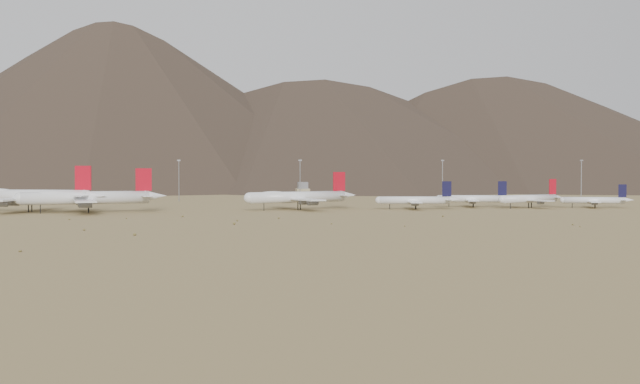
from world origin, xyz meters
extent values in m
plane|color=tan|center=(0.00, 0.00, 0.00)|extent=(3000.00, 3000.00, 0.00)
cylinder|color=white|center=(-119.11, 31.53, 7.69)|extent=(61.39, 28.48, 6.53)
cone|color=white|center=(-86.02, 19.00, 8.18)|extent=(12.72, 9.52, 5.88)
cube|color=white|center=(-120.29, 31.98, 6.71)|extent=(29.97, 57.74, 0.82)
cube|color=white|center=(-90.75, 20.79, 8.34)|extent=(13.11, 22.59, 0.39)
cube|color=red|center=(-91.93, 21.24, 16.74)|extent=(7.89, 3.46, 11.58)
cylinder|color=black|center=(-117.35, 32.61, 2.21)|extent=(0.53, 0.53, 4.42)
cylinder|color=black|center=(-118.50, 29.56, 2.21)|extent=(0.53, 0.53, 4.42)
cylinder|color=slate|center=(-116.19, 42.81, 5.09)|extent=(6.95, 4.99, 2.94)
cylinder|color=slate|center=(-124.39, 21.15, 5.09)|extent=(6.95, 4.99, 2.94)
cylinder|color=slate|center=(-112.49, 52.56, 5.09)|extent=(6.95, 4.99, 2.94)
cylinder|color=slate|center=(-128.08, 11.40, 5.09)|extent=(6.95, 4.99, 2.94)
cylinder|color=white|center=(-90.66, 20.27, 7.25)|extent=(59.88, 14.01, 6.16)
sphere|color=white|center=(-120.19, 16.32, 7.25)|extent=(6.03, 6.03, 6.03)
cone|color=white|center=(-57.58, 24.70, 7.71)|extent=(11.37, 6.92, 5.54)
cube|color=white|center=(-91.84, 20.12, 6.33)|extent=(16.70, 55.41, 0.77)
cube|color=white|center=(-62.31, 24.07, 7.87)|extent=(8.07, 21.29, 0.37)
cube|color=red|center=(-63.49, 23.91, 15.79)|extent=(7.75, 1.58, 10.92)
cylinder|color=black|center=(-111.33, 17.50, 2.09)|extent=(0.40, 0.40, 4.17)
cylinder|color=black|center=(-89.68, 21.96, 2.09)|extent=(0.50, 0.50, 4.17)
cylinder|color=black|center=(-89.27, 18.91, 2.09)|extent=(0.50, 0.50, 4.17)
ellipsoid|color=white|center=(-106.01, 18.22, 8.94)|extent=(19.51, 7.11, 3.69)
cylinder|color=slate|center=(-93.29, 30.94, 4.80)|extent=(6.27, 3.54, 2.77)
cylinder|color=slate|center=(-90.39, 9.29, 4.80)|extent=(6.27, 3.54, 2.77)
cylinder|color=slate|center=(-94.59, 40.69, 4.80)|extent=(6.27, 3.54, 2.77)
cylinder|color=slate|center=(-89.08, -0.46, 4.80)|extent=(6.27, 3.54, 2.77)
cylinder|color=white|center=(13.22, 29.49, 6.52)|extent=(52.49, 22.57, 5.54)
sphere|color=white|center=(-12.12, 20.82, 6.52)|extent=(5.43, 5.43, 5.43)
cone|color=white|center=(41.61, 39.19, 6.93)|extent=(10.74, 7.84, 4.98)
cube|color=white|center=(12.21, 29.14, 5.69)|extent=(24.00, 49.24, 0.69)
cube|color=white|center=(37.56, 37.81, 7.07)|extent=(10.60, 19.22, 0.33)
cube|color=red|center=(36.54, 37.46, 14.20)|extent=(6.75, 2.73, 9.82)
cylinder|color=black|center=(-4.52, 23.42, 1.88)|extent=(0.36, 0.36, 3.75)
cylinder|color=black|center=(13.79, 31.14, 1.88)|extent=(0.45, 0.45, 3.75)
cylinder|color=black|center=(14.68, 28.52, 1.88)|extent=(0.45, 0.45, 3.75)
ellipsoid|color=white|center=(0.04, 24.98, 8.04)|extent=(17.57, 9.48, 3.32)
cylinder|color=slate|center=(9.03, 38.43, 4.32)|extent=(5.88, 4.09, 2.49)
cylinder|color=slate|center=(15.39, 19.84, 4.32)|extent=(5.88, 4.09, 2.49)
cylinder|color=slate|center=(6.17, 46.80, 4.32)|extent=(5.88, 4.09, 2.49)
cylinder|color=slate|center=(18.25, 11.48, 4.32)|extent=(5.88, 4.09, 2.49)
cylinder|color=white|center=(73.12, 22.92, 4.67)|extent=(36.47, 9.53, 3.94)
sphere|color=white|center=(55.19, 25.74, 4.67)|extent=(3.86, 3.86, 3.86)
cone|color=white|center=(93.20, 19.77, 4.96)|extent=(7.01, 4.52, 3.55)
cube|color=white|center=(72.40, 23.04, 4.08)|extent=(10.57, 31.64, 0.49)
cube|color=white|center=(90.33, 20.22, 5.06)|extent=(5.06, 12.19, 0.24)
cube|color=black|center=(89.62, 20.33, 10.53)|extent=(4.72, 1.08, 7.78)
cylinder|color=black|center=(60.57, 24.90, 1.35)|extent=(0.41, 0.41, 2.70)
cylinder|color=black|center=(73.99, 23.79, 1.35)|extent=(0.52, 0.52, 2.70)
cylinder|color=black|center=(73.68, 21.84, 1.35)|extent=(0.52, 0.52, 2.70)
cylinder|color=slate|center=(73.75, 31.64, 3.10)|extent=(3.86, 2.32, 1.77)
cylinder|color=slate|center=(71.05, 14.43, 3.10)|extent=(3.86, 2.32, 1.77)
cylinder|color=white|center=(109.97, 39.33, 4.53)|extent=(35.19, 11.64, 3.83)
sphere|color=white|center=(92.80, 43.29, 4.53)|extent=(3.75, 3.75, 3.75)
cone|color=white|center=(129.19, 34.90, 4.82)|extent=(6.95, 4.78, 3.44)
cube|color=white|center=(109.28, 39.49, 3.96)|extent=(12.28, 30.69, 0.48)
cube|color=white|center=(126.45, 35.53, 4.91)|extent=(5.67, 11.89, 0.23)
cube|color=black|center=(125.76, 35.69, 10.22)|extent=(4.54, 1.36, 7.55)
cylinder|color=black|center=(97.95, 42.10, 1.31)|extent=(0.40, 0.40, 2.62)
cylinder|color=black|center=(110.87, 40.10, 1.31)|extent=(0.50, 0.50, 2.62)
cylinder|color=black|center=(110.44, 38.24, 1.31)|extent=(0.50, 0.50, 2.62)
cylinder|color=slate|center=(111.18, 47.73, 3.01)|extent=(3.82, 2.47, 1.72)
cylinder|color=slate|center=(107.38, 31.25, 3.01)|extent=(3.82, 2.47, 1.72)
cylinder|color=white|center=(136.75, 25.75, 4.90)|extent=(36.91, 18.01, 4.14)
sphere|color=white|center=(119.07, 18.67, 4.90)|extent=(4.05, 4.05, 4.05)
cone|color=white|center=(156.56, 33.69, 5.21)|extent=(7.75, 6.01, 3.72)
cube|color=white|center=(136.05, 25.47, 4.28)|extent=(17.81, 32.58, 0.52)
cube|color=white|center=(153.73, 32.56, 5.31)|extent=(7.80, 12.80, 0.25)
cube|color=red|center=(153.02, 32.27, 11.05)|extent=(4.74, 2.19, 8.17)
cylinder|color=black|center=(124.38, 20.79, 1.42)|extent=(0.44, 0.44, 2.83)
cylinder|color=black|center=(137.08, 27.00, 1.42)|extent=(0.54, 0.54, 2.83)
cylinder|color=black|center=(137.85, 25.08, 1.42)|extent=(0.54, 0.54, 2.83)
cylinder|color=slate|center=(132.65, 33.96, 3.25)|extent=(4.23, 3.15, 1.86)
cylinder|color=slate|center=(139.45, 16.98, 3.25)|extent=(4.23, 3.15, 1.86)
cylinder|color=white|center=(170.74, 20.11, 4.06)|extent=(30.97, 13.55, 3.43)
sphere|color=white|center=(155.81, 25.27, 4.06)|extent=(3.36, 3.36, 3.36)
cone|color=white|center=(187.45, 14.34, 4.32)|extent=(6.38, 4.77, 3.09)
cube|color=white|center=(170.14, 20.32, 3.55)|extent=(13.62, 27.24, 0.43)
cube|color=white|center=(185.06, 15.16, 4.40)|extent=(6.05, 10.65, 0.21)
cube|color=black|center=(184.47, 15.37, 9.16)|extent=(3.98, 1.63, 6.77)
cylinder|color=black|center=(160.29, 23.72, 1.17)|extent=(0.36, 0.36, 2.35)
cylinder|color=black|center=(171.61, 20.71, 1.17)|extent=(0.45, 0.45, 2.35)
cylinder|color=black|center=(171.05, 19.09, 1.17)|extent=(0.45, 0.45, 2.35)
cylinder|color=slate|center=(172.62, 27.48, 2.70)|extent=(3.49, 2.49, 1.54)
cylinder|color=slate|center=(167.67, 13.15, 2.70)|extent=(3.49, 2.49, 1.54)
cube|color=tan|center=(30.00, 120.00, 4.00)|extent=(8.00, 8.00, 8.00)
cube|color=slate|center=(30.00, 120.00, 10.00)|extent=(6.00, 6.00, 4.00)
cylinder|color=gray|center=(-44.68, 137.24, 12.50)|extent=(0.50, 0.50, 25.00)
cube|color=gray|center=(-44.68, 137.24, 25.30)|extent=(2.00, 0.60, 0.80)
cylinder|color=gray|center=(26.01, 104.02, 12.50)|extent=(0.50, 0.50, 25.00)
cube|color=gray|center=(26.01, 104.02, 25.30)|extent=(2.00, 0.60, 0.80)
cylinder|color=gray|center=(123.93, 134.81, 12.50)|extent=(0.50, 0.50, 25.00)
cube|color=gray|center=(123.93, 134.81, 25.30)|extent=(2.00, 0.60, 0.80)
cylinder|color=gray|center=(211.76, 117.77, 12.50)|extent=(0.50, 0.50, 25.00)
cube|color=gray|center=(211.76, 117.77, 25.30)|extent=(2.00, 0.60, 0.80)
ellipsoid|color=olive|center=(-69.57, -29.33, 0.22)|extent=(0.55, 0.55, 0.45)
ellipsoid|color=olive|center=(-26.72, -72.08, 0.48)|extent=(1.08, 1.08, 0.95)
ellipsoid|color=olive|center=(-24.01, -52.56, 0.31)|extent=(0.80, 0.80, 0.61)
ellipsoid|color=olive|center=(-81.65, -93.76, 0.38)|extent=(0.84, 0.84, 0.75)
ellipsoid|color=olive|center=(-45.63, -21.46, 0.36)|extent=(1.06, 1.06, 0.72)
ellipsoid|color=olive|center=(36.11, -93.32, 0.19)|extent=(0.60, 0.60, 0.39)
ellipsoid|color=olive|center=(-92.15, -167.31, 0.27)|extent=(0.94, 0.94, 0.54)
ellipsoid|color=olive|center=(68.60, -38.94, 0.32)|extent=(0.95, 0.95, 0.64)
ellipsoid|color=olive|center=(101.88, -97.79, 0.24)|extent=(0.80, 0.80, 0.48)
ellipsoid|color=olive|center=(-63.25, -118.26, 0.44)|extent=(1.08, 1.08, 0.88)
ellipsoid|color=olive|center=(-93.12, -31.29, 0.24)|extent=(0.91, 0.91, 0.49)
ellipsoid|color=olive|center=(100.29, -107.10, 0.18)|extent=(0.60, 0.60, 0.37)
ellipsoid|color=olive|center=(10.98, -76.83, 0.26)|extent=(0.66, 0.66, 0.51)
ellipsoid|color=olive|center=(-5.11, -39.69, 0.33)|extent=(0.88, 0.88, 0.67)
camera|label=1|loc=(-53.33, -418.78, 24.54)|focal=50.00mm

